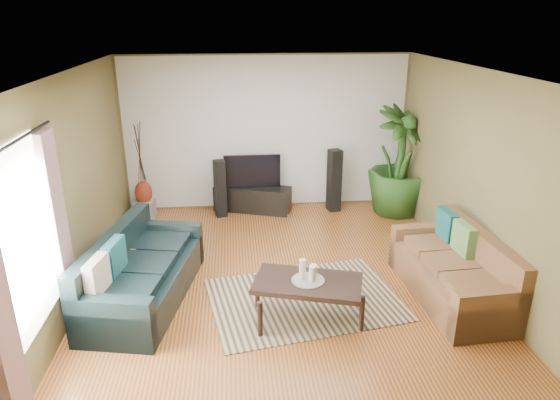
{
  "coord_description": "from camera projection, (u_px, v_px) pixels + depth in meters",
  "views": [
    {
      "loc": [
        -0.58,
        -5.83,
        3.33
      ],
      "look_at": [
        0.0,
        0.2,
        1.05
      ],
      "focal_mm": 32.0,
      "sensor_mm": 36.0,
      "label": 1
    }
  ],
  "objects": [
    {
      "name": "floor",
      "position": [
        281.0,
        279.0,
        6.66
      ],
      "size": [
        5.5,
        5.5,
        0.0
      ],
      "primitive_type": "plane",
      "color": "#9C5E28",
      "rests_on": "ground"
    },
    {
      "name": "ceiling",
      "position": [
        282.0,
        71.0,
        5.71
      ],
      "size": [
        5.5,
        5.5,
        0.0
      ],
      "primitive_type": "plane",
      "rotation": [
        3.14,
        0.0,
        0.0
      ],
      "color": "white",
      "rests_on": "ground"
    },
    {
      "name": "wall_back",
      "position": [
        266.0,
        133.0,
        8.74
      ],
      "size": [
        5.0,
        0.0,
        5.0
      ],
      "primitive_type": "plane",
      "rotation": [
        1.57,
        0.0,
        0.0
      ],
      "color": "brown",
      "rests_on": "ground"
    },
    {
      "name": "wall_front",
      "position": [
        319.0,
        303.0,
        3.62
      ],
      "size": [
        5.0,
        0.0,
        5.0
      ],
      "primitive_type": "plane",
      "rotation": [
        -1.57,
        0.0,
        0.0
      ],
      "color": "brown",
      "rests_on": "ground"
    },
    {
      "name": "wall_left",
      "position": [
        74.0,
        189.0,
        5.96
      ],
      "size": [
        0.0,
        5.5,
        5.5
      ],
      "primitive_type": "plane",
      "rotation": [
        1.57,
        0.0,
        1.57
      ],
      "color": "brown",
      "rests_on": "ground"
    },
    {
      "name": "wall_right",
      "position": [
        475.0,
        177.0,
        6.4
      ],
      "size": [
        0.0,
        5.5,
        5.5
      ],
      "primitive_type": "plane",
      "rotation": [
        1.57,
        0.0,
        -1.57
      ],
      "color": "brown",
      "rests_on": "ground"
    },
    {
      "name": "backwall_panel",
      "position": [
        266.0,
        133.0,
        8.74
      ],
      "size": [
        4.9,
        0.0,
        4.9
      ],
      "primitive_type": "plane",
      "rotation": [
        1.57,
        0.0,
        0.0
      ],
      "color": "white",
      "rests_on": "ground"
    },
    {
      "name": "window_pane",
      "position": [
        23.0,
        243.0,
        4.45
      ],
      "size": [
        0.0,
        1.8,
        1.8
      ],
      "primitive_type": "plane",
      "rotation": [
        1.57,
        0.0,
        1.57
      ],
      "color": "white",
      "rests_on": "ground"
    },
    {
      "name": "curtain_far",
      "position": [
        60.0,
        234.0,
        5.24
      ],
      "size": [
        0.08,
        0.35,
        2.2
      ],
      "primitive_type": "cube",
      "color": "gray",
      "rests_on": "ground"
    },
    {
      "name": "curtain_rod",
      "position": [
        10.0,
        145.0,
        4.14
      ],
      "size": [
        0.03,
        1.9,
        0.03
      ],
      "primitive_type": "cylinder",
      "rotation": [
        1.57,
        0.0,
        0.0
      ],
      "color": "black",
      "rests_on": "ground"
    },
    {
      "name": "sofa_left",
      "position": [
        144.0,
        268.0,
        6.06
      ],
      "size": [
        1.32,
        2.28,
        0.85
      ],
      "primitive_type": "cube",
      "rotation": [
        0.0,
        0.0,
        1.37
      ],
      "color": "black",
      "rests_on": "floor"
    },
    {
      "name": "sofa_right",
      "position": [
        452.0,
        266.0,
        6.09
      ],
      "size": [
        0.98,
        1.96,
        0.85
      ],
      "primitive_type": "cube",
      "rotation": [
        0.0,
        0.0,
        -1.51
      ],
      "color": "brown",
      "rests_on": "floor"
    },
    {
      "name": "area_rug",
      "position": [
        304.0,
        299.0,
        6.17
      ],
      "size": [
        2.53,
        2.0,
        0.01
      ],
      "primitive_type": "cube",
      "rotation": [
        0.0,
        0.0,
        0.18
      ],
      "color": "tan",
      "rests_on": "floor"
    },
    {
      "name": "coffee_table",
      "position": [
        308.0,
        300.0,
        5.71
      ],
      "size": [
        1.34,
        0.97,
        0.49
      ],
      "primitive_type": "cube",
      "rotation": [
        0.0,
        0.0,
        -0.29
      ],
      "color": "black",
      "rests_on": "floor"
    },
    {
      "name": "candle_tray",
      "position": [
        308.0,
        280.0,
        5.62
      ],
      "size": [
        0.37,
        0.37,
        0.02
      ],
      "primitive_type": "cylinder",
      "color": "gray",
      "rests_on": "coffee_table"
    },
    {
      "name": "candle_tall",
      "position": [
        303.0,
        269.0,
        5.6
      ],
      "size": [
        0.08,
        0.08,
        0.24
      ],
      "primitive_type": "cylinder",
      "color": "beige",
      "rests_on": "candle_tray"
    },
    {
      "name": "candle_mid",
      "position": [
        312.0,
        274.0,
        5.55
      ],
      "size": [
        0.08,
        0.08,
        0.19
      ],
      "primitive_type": "cylinder",
      "color": "#F3EACD",
      "rests_on": "candle_tray"
    },
    {
      "name": "candle_short",
      "position": [
        313.0,
        271.0,
        5.65
      ],
      "size": [
        0.08,
        0.08,
        0.15
      ],
      "primitive_type": "cylinder",
      "color": "beige",
      "rests_on": "candle_tray"
    },
    {
      "name": "tv_stand",
      "position": [
        253.0,
        199.0,
        8.88
      ],
      "size": [
        1.4,
        0.81,
        0.45
      ],
      "primitive_type": "cube",
      "rotation": [
        0.0,
        0.0,
        -0.32
      ],
      "color": "black",
      "rests_on": "floor"
    },
    {
      "name": "television",
      "position": [
        252.0,
        171.0,
        8.7
      ],
      "size": [
        0.99,
        0.05,
        0.58
      ],
      "primitive_type": "cube",
      "color": "black",
      "rests_on": "tv_stand"
    },
    {
      "name": "speaker_left",
      "position": [
        220.0,
        189.0,
        8.56
      ],
      "size": [
        0.22,
        0.23,
        1.0
      ],
      "primitive_type": "cube",
      "rotation": [
        0.0,
        0.0,
        0.23
      ],
      "color": "black",
      "rests_on": "floor"
    },
    {
      "name": "speaker_right",
      "position": [
        334.0,
        180.0,
        8.8
      ],
      "size": [
        0.25,
        0.26,
        1.11
      ],
      "primitive_type": "cube",
      "rotation": [
        0.0,
        0.0,
        0.24
      ],
      "color": "black",
      "rests_on": "floor"
    },
    {
      "name": "potted_plant",
      "position": [
        399.0,
        162.0,
        8.56
      ],
      "size": [
        1.47,
        1.47,
        1.87
      ],
      "primitive_type": "imported",
      "rotation": [
        0.0,
        0.0,
        0.66
      ],
      "color": "#214717",
      "rests_on": "floor"
    },
    {
      "name": "plant_pot",
      "position": [
        396.0,
        205.0,
        8.84
      ],
      "size": [
        0.35,
        0.35,
        0.27
      ],
      "primitive_type": "cylinder",
      "color": "black",
      "rests_on": "floor"
    },
    {
      "name": "pedestal",
      "position": [
        145.0,
        209.0,
        8.59
      ],
      "size": [
        0.33,
        0.33,
        0.32
      ],
      "primitive_type": "cube",
      "rotation": [
        0.0,
        0.0,
        -0.04
      ],
      "color": "gray",
      "rests_on": "floor"
    },
    {
      "name": "vase",
      "position": [
        144.0,
        192.0,
        8.49
      ],
      "size": [
        0.29,
        0.29,
        0.41
      ],
      "primitive_type": "ellipsoid",
      "color": "maroon",
      "rests_on": "pedestal"
    },
    {
      "name": "side_table",
      "position": [
        135.0,
        259.0,
        6.63
      ],
      "size": [
        0.62,
        0.62,
        0.52
      ],
      "primitive_type": "cube",
      "rotation": [
        0.0,
        0.0,
        0.34
      ],
      "color": "#976131",
      "rests_on": "floor"
    }
  ]
}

